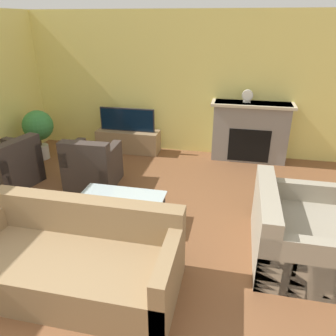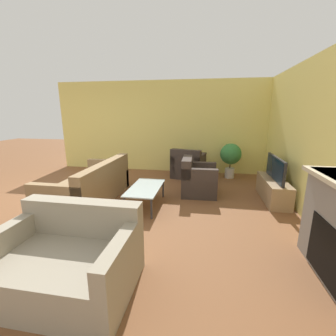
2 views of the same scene
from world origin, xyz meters
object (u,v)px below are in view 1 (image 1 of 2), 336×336
armchair_accent (92,167)px  mantel_clock (247,96)px  couch_sectional (75,261)px  armchair_by_window (9,168)px  tv (127,120)px  couch_loveseat (294,234)px  potted_plant (38,128)px  coffee_table (121,199)px

armchair_accent → mantel_clock: (2.41, 1.65, 0.94)m
couch_sectional → armchair_by_window: bearing=138.8°
tv → armchair_accent: tv is taller
tv → couch_sectional: size_ratio=0.53×
couch_sectional → couch_loveseat: (2.23, 0.95, 0.00)m
tv → armchair_by_window: 2.38m
couch_loveseat → potted_plant: potted_plant is taller
tv → mantel_clock: (2.31, 0.08, 0.56)m
armchair_accent → coffee_table: size_ratio=0.72×
coffee_table → potted_plant: 2.93m
armchair_accent → coffee_table: armchair_accent is taller
coffee_table → mantel_clock: bearing=59.1°
couch_sectional → couch_loveseat: 2.43m
couch_loveseat → armchair_by_window: (-4.33, 0.88, 0.01)m
tv → couch_sectional: (0.68, -3.72, -0.40)m
tv → couch_loveseat: tv is taller
armchair_accent → tv: bearing=-95.2°
armchair_by_window → coffee_table: armchair_by_window is taller
armchair_accent → potted_plant: potted_plant is taller
potted_plant → tv: bearing=25.5°
tv → couch_sectional: tv is taller
armchair_accent → potted_plant: bearing=-31.7°
couch_loveseat → armchair_accent: size_ratio=1.68×
armchair_by_window → mantel_clock: 4.32m
couch_loveseat → potted_plant: 4.91m
couch_loveseat → armchair_by_window: size_ratio=1.41×
tv → couch_loveseat: (2.92, -2.77, -0.39)m
couch_loveseat → mantel_clock: 3.06m
armchair_by_window → mantel_clock: bearing=130.3°
armchair_by_window → couch_loveseat: bearing=91.0°
potted_plant → mantel_clock: (3.85, 0.81, 0.62)m
couch_loveseat → potted_plant: bearing=65.5°
tv → armchair_accent: size_ratio=1.37×
armchair_by_window → mantel_clock: (3.73, 1.97, 0.94)m
mantel_clock → armchair_by_window: bearing=-152.2°
tv → coffee_table: (0.75, -2.53, -0.33)m
couch_loveseat → couch_sectional: bearing=113.1°
armchair_accent → coffee_table: bearing=129.6°
couch_sectional → coffee_table: (0.07, 1.19, 0.07)m
couch_sectional → coffee_table: bearing=86.5°
coffee_table → potted_plant: potted_plant is taller
tv → coffee_table: 2.66m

